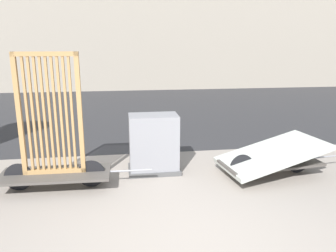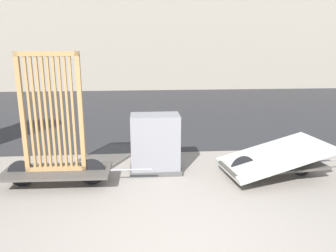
{
  "view_description": "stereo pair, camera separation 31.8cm",
  "coord_description": "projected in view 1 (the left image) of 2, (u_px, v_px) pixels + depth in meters",
  "views": [
    {
      "loc": [
        -0.74,
        -3.33,
        2.28
      ],
      "look_at": [
        0.0,
        1.84,
        0.98
      ],
      "focal_mm": 35.0,
      "sensor_mm": 36.0,
      "label": 1
    },
    {
      "loc": [
        -0.43,
        -3.36,
        2.28
      ],
      "look_at": [
        0.0,
        1.84,
        0.98
      ],
      "focal_mm": 35.0,
      "sensor_mm": 36.0,
      "label": 2
    }
  ],
  "objects": [
    {
      "name": "bike_cart_with_bedframe",
      "position": [
        53.0,
        147.0,
        5.2
      ],
      "size": [
        2.46,
        0.76,
        2.19
      ],
      "rotation": [
        0.0,
        0.0,
        -0.02
      ],
      "color": "#4C4742",
      "rests_on": "ground_plane"
    },
    {
      "name": "bike_cart_with_mattress",
      "position": [
        271.0,
        156.0,
        5.79
      ],
      "size": [
        2.5,
        1.29,
        0.66
      ],
      "rotation": [
        0.0,
        0.0,
        0.13
      ],
      "color": "#4C4742",
      "rests_on": "ground_plane"
    },
    {
      "name": "road_strip",
      "position": [
        142.0,
        109.0,
        11.98
      ],
      "size": [
        56.0,
        10.12,
        0.01
      ],
      "color": "#2D2D30",
      "rests_on": "ground_plane"
    },
    {
      "name": "utility_cabinet",
      "position": [
        154.0,
        146.0,
        5.95
      ],
      "size": [
        0.93,
        0.6,
        1.07
      ],
      "color": "#4C4C4C",
      "rests_on": "ground_plane"
    },
    {
      "name": "ground_plane",
      "position": [
        190.0,
        244.0,
        3.85
      ],
      "size": [
        60.0,
        60.0,
        0.0
      ],
      "primitive_type": "plane",
      "color": "gray"
    }
  ]
}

